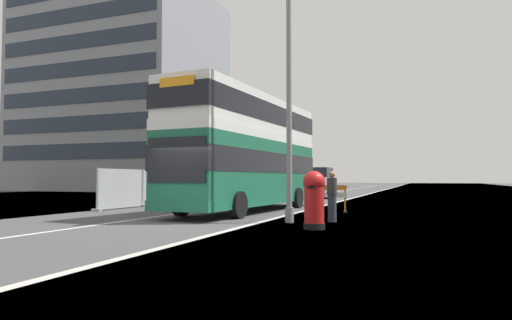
% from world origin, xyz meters
% --- Properties ---
extents(ground, '(140.00, 280.00, 0.10)m').
position_xyz_m(ground, '(0.56, 0.14, -0.05)').
color(ground, '#424244').
extents(double_decker_bus, '(3.22, 11.50, 5.08)m').
position_xyz_m(double_decker_bus, '(0.04, 6.62, 2.70)').
color(double_decker_bus, '#196042').
rests_on(double_decker_bus, ground).
extents(lamppost_foreground, '(0.29, 0.70, 9.63)m').
position_xyz_m(lamppost_foreground, '(3.25, 2.32, 4.57)').
color(lamppost_foreground, gray).
rests_on(lamppost_foreground, ground).
extents(red_pillar_postbox, '(0.64, 0.64, 1.68)m').
position_xyz_m(red_pillar_postbox, '(4.48, 0.71, 0.92)').
color(red_pillar_postbox, black).
rests_on(red_pillar_postbox, ground).
extents(roadworks_barrier, '(1.49, 0.73, 1.17)m').
position_xyz_m(roadworks_barrier, '(3.61, 7.14, 0.72)').
color(roadworks_barrier, orange).
rests_on(roadworks_barrier, ground).
extents(construction_site_fence, '(0.44, 27.40, 1.97)m').
position_xyz_m(construction_site_fence, '(-6.24, 17.74, 0.94)').
color(construction_site_fence, '#A8AAAD').
rests_on(construction_site_fence, ground).
extents(car_oncoming_near, '(1.99, 4.31, 2.27)m').
position_xyz_m(car_oncoming_near, '(-0.03, 20.99, 1.07)').
color(car_oncoming_near, gray).
rests_on(car_oncoming_near, ground).
extents(car_receding_mid, '(2.07, 4.25, 2.16)m').
position_xyz_m(car_receding_mid, '(-4.31, 30.68, 1.02)').
color(car_receding_mid, slate).
rests_on(car_receding_mid, ground).
extents(bare_tree_far_verge_near, '(2.77, 2.39, 4.76)m').
position_xyz_m(bare_tree_far_verge_near, '(-13.97, 22.88, 2.39)').
color(bare_tree_far_verge_near, '#4C3D2D').
rests_on(bare_tree_far_verge_near, ground).
extents(bare_tree_far_verge_mid, '(2.95, 3.13, 4.40)m').
position_xyz_m(bare_tree_far_verge_mid, '(-11.27, 49.66, 2.22)').
color(bare_tree_far_verge_mid, '#4C3D2D').
rests_on(bare_tree_far_verge_mid, ground).
extents(pedestrian_at_kerb, '(0.34, 0.34, 1.71)m').
position_xyz_m(pedestrian_at_kerb, '(4.53, 3.10, 0.86)').
color(pedestrian_at_kerb, '#2D3342').
rests_on(pedestrian_at_kerb, ground).
extents(backdrop_office_block, '(22.58, 17.10, 24.60)m').
position_xyz_m(backdrop_office_block, '(-29.09, 35.57, 12.30)').
color(backdrop_office_block, gray).
rests_on(backdrop_office_block, ground).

